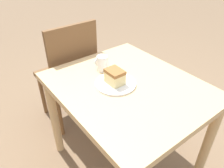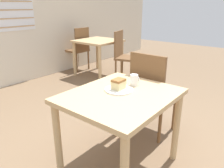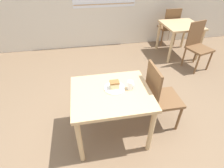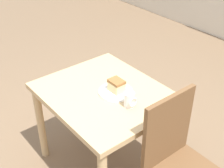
# 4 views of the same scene
# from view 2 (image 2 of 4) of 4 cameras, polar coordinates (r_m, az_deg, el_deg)

# --- Properties ---
(ground_plane) EXTENTS (14.00, 14.00, 0.00)m
(ground_plane) POSITION_cam_2_polar(r_m,az_deg,el_deg) (2.17, 4.91, -20.97)
(ground_plane) COLOR #7A6047
(dining_table_near) EXTENTS (0.93, 0.79, 0.73)m
(dining_table_near) POSITION_cam_2_polar(r_m,az_deg,el_deg) (1.85, 2.26, -5.73)
(dining_table_near) COLOR tan
(dining_table_near) RESTS_ON ground_plane
(dining_table_far) EXTENTS (0.80, 0.81, 0.75)m
(dining_table_far) POSITION_cam_2_polar(r_m,az_deg,el_deg) (4.58, -3.63, 9.86)
(dining_table_far) COLOR tan
(dining_table_far) RESTS_ON ground_plane
(chair_near_window) EXTENTS (0.42, 0.42, 0.96)m
(chair_near_window) POSITION_cam_2_polar(r_m,az_deg,el_deg) (2.44, 10.26, -2.10)
(chair_near_window) COLOR brown
(chair_near_window) RESTS_ON ground_plane
(chair_far_corner) EXTENTS (0.52, 0.52, 0.96)m
(chair_far_corner) POSITION_cam_2_polar(r_m,az_deg,el_deg) (4.30, 3.23, 7.77)
(chair_far_corner) COLOR brown
(chair_far_corner) RESTS_ON ground_plane
(chair_far_opposite) EXTENTS (0.43, 0.43, 0.96)m
(chair_far_opposite) POSITION_cam_2_polar(r_m,az_deg,el_deg) (5.03, -8.65, 9.37)
(chair_far_opposite) COLOR brown
(chair_far_opposite) RESTS_ON ground_plane
(plate) EXTENTS (0.25, 0.25, 0.01)m
(plate) POSITION_cam_2_polar(r_m,az_deg,el_deg) (1.87, 1.85, -1.48)
(plate) COLOR white
(plate) RESTS_ON dining_table_near
(cake_slice) EXTENTS (0.11, 0.09, 0.09)m
(cake_slice) POSITION_cam_2_polar(r_m,az_deg,el_deg) (1.86, 1.71, 0.01)
(cake_slice) COLOR beige
(cake_slice) RESTS_ON plate
(coffee_mug) EXTENTS (0.08, 0.07, 0.10)m
(coffee_mug) POSITION_cam_2_polar(r_m,az_deg,el_deg) (1.98, 5.83, 1.06)
(coffee_mug) COLOR white
(coffee_mug) RESTS_ON dining_table_near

